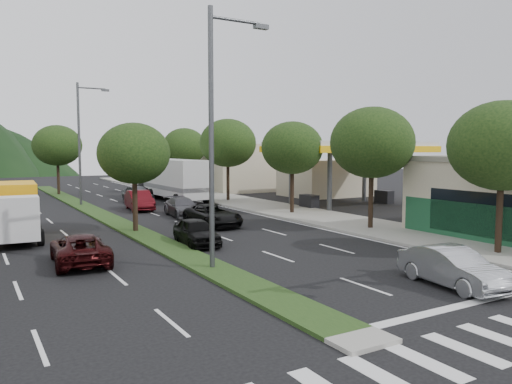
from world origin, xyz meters
TOP-DOWN VIEW (x-y plane):
  - ground at (0.00, 0.00)m, footprint 160.00×160.00m
  - sidewalk_right at (12.50, 25.00)m, footprint 5.00×90.00m
  - median at (0.00, 28.00)m, footprint 1.60×56.00m
  - crosswalk at (0.00, -2.00)m, footprint 19.00×2.20m
  - gas_canopy at (19.00, 22.00)m, footprint 12.20×8.20m
  - bldg_right_far at (19.50, 44.00)m, footprint 10.00×16.00m
  - tree_r_a at (12.00, 4.00)m, footprint 4.60×4.60m
  - tree_r_b at (12.00, 12.00)m, footprint 4.80×4.80m
  - tree_r_c at (12.00, 20.00)m, footprint 4.40×4.40m
  - tree_r_d at (12.00, 30.00)m, footprint 5.00×5.00m
  - tree_r_e at (12.00, 40.00)m, footprint 4.60×4.60m
  - tree_med_near at (0.00, 18.00)m, footprint 4.00×4.00m
  - tree_med_far at (0.00, 44.00)m, footprint 4.80×4.80m
  - streetlight_near at (0.21, 8.00)m, footprint 2.60×0.25m
  - streetlight_mid at (0.21, 33.00)m, footprint 2.60×0.25m
  - sedan_silver at (6.05, 1.71)m, footprint 1.95×4.26m
  - suv_maroon at (-4.24, 11.65)m, footprint 2.41×4.64m
  - car_queue_a at (1.50, 12.96)m, footprint 1.87×3.95m
  - car_queue_b at (4.83, 22.96)m, footprint 2.18×4.58m
  - car_queue_c at (3.32, 27.96)m, footprint 2.10×4.69m
  - car_queue_d at (4.76, 17.96)m, footprint 2.29×4.79m
  - car_queue_e at (4.73, 32.96)m, footprint 1.86×4.53m
  - car_queue_f at (7.56, 37.96)m, footprint 2.28×5.10m
  - box_truck at (-6.00, 18.90)m, footprint 2.61×6.04m
  - motorhome at (8.20, 32.83)m, footprint 3.19×9.74m

SIDE VIEW (x-z plane):
  - ground at x=0.00m, z-range 0.00..0.00m
  - crosswalk at x=0.00m, z-range 0.00..0.01m
  - median at x=0.00m, z-range 0.00..0.12m
  - sidewalk_right at x=12.50m, z-range 0.00..0.15m
  - suv_maroon at x=-4.24m, z-range 0.00..1.25m
  - car_queue_b at x=4.83m, z-range 0.00..1.29m
  - car_queue_a at x=1.50m, z-range 0.00..1.31m
  - car_queue_d at x=4.76m, z-range 0.00..1.32m
  - sedan_silver at x=6.05m, z-range 0.00..1.35m
  - car_queue_f at x=7.56m, z-range 0.00..1.45m
  - car_queue_c at x=3.32m, z-range 0.00..1.49m
  - car_queue_e at x=4.73m, z-range 0.00..1.54m
  - box_truck at x=-6.00m, z-range -0.08..2.84m
  - motorhome at x=8.20m, z-range 0.12..3.84m
  - bldg_right_far at x=19.50m, z-range 0.00..5.20m
  - tree_med_near at x=0.00m, z-range 1.42..7.44m
  - gas_canopy at x=19.00m, z-range 2.02..7.27m
  - tree_r_c at x=12.00m, z-range 1.51..7.99m
  - tree_r_a at x=12.00m, z-range 1.50..8.14m
  - tree_r_e at x=12.00m, z-range 1.54..8.25m
  - tree_med_far at x=0.00m, z-range 1.54..8.47m
  - tree_r_b at x=12.00m, z-range 1.57..8.50m
  - tree_r_d at x=12.00m, z-range 1.60..8.76m
  - streetlight_near at x=0.21m, z-range 0.58..10.58m
  - streetlight_mid at x=0.21m, z-range 0.58..10.58m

